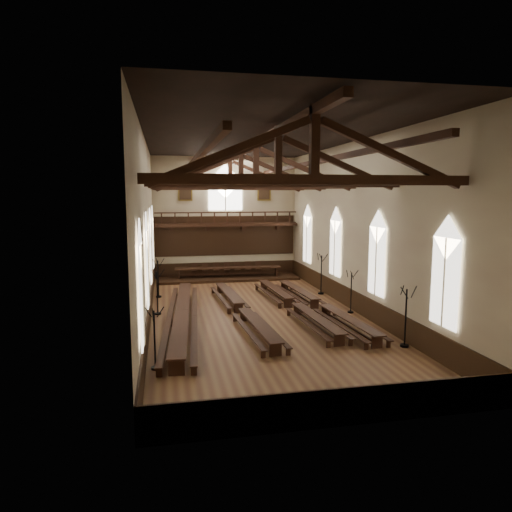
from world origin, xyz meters
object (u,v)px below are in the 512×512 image
at_px(refectory_row_b, 241,309).
at_px(refectory_row_d, 320,304).
at_px(high_table, 228,269).
at_px(candelabrum_left_far, 158,286).
at_px(candelabrum_left_near, 155,351).
at_px(refectory_row_c, 293,303).
at_px(dais, 228,278).
at_px(candelabrum_right_far, 321,282).
at_px(candelabrum_right_mid, 351,300).
at_px(candelabrum_left_mid, 158,301).
at_px(candelabrum_right_near, 405,328).
at_px(refectory_row_a, 182,314).

xyz_separation_m(refectory_row_b, refectory_row_d, (4.70, 0.07, -0.00)).
relative_size(high_table, candelabrum_left_far, 3.24).
height_order(high_table, candelabrum_left_near, candelabrum_left_near).
relative_size(refectory_row_c, candelabrum_left_near, 5.40).
xyz_separation_m(dais, candelabrum_left_near, (-5.53, -18.66, 0.67)).
relative_size(refectory_row_c, candelabrum_right_far, 4.75).
bearing_deg(dais, candelabrum_right_mid, -65.12).
bearing_deg(refectory_row_b, refectory_row_d, 0.85).
relative_size(candelabrum_left_mid, candelabrum_right_near, 0.94).
xyz_separation_m(refectory_row_b, dais, (0.89, 11.66, -0.40)).
relative_size(refectory_row_a, candelabrum_left_near, 5.88).
height_order(candelabrum_right_near, candelabrum_right_far, candelabrum_right_far).
bearing_deg(refectory_row_c, candelabrum_right_near, -65.54).
distance_m(refectory_row_a, refectory_row_d, 8.07).
xyz_separation_m(refectory_row_d, candelabrum_left_far, (-9.34, 5.98, 0.32)).
bearing_deg(candelabrum_left_far, refectory_row_b, -52.47).
height_order(dais, candelabrum_right_mid, candelabrum_right_mid).
xyz_separation_m(candelabrum_left_far, candelabrum_right_mid, (11.10, -6.39, -0.04)).
relative_size(candelabrum_left_near, candelabrum_right_mid, 1.00).
bearing_deg(refectory_row_d, candelabrum_right_mid, -13.22).
relative_size(refectory_row_b, high_table, 1.59).
bearing_deg(candelabrum_left_mid, candelabrum_left_far, 90.00).
relative_size(refectory_row_d, candelabrum_right_far, 4.78).
bearing_deg(refectory_row_c, refectory_row_b, -168.84).
bearing_deg(candelabrum_right_near, dais, 107.04).
xyz_separation_m(high_table, candelabrum_left_far, (-5.53, -5.61, -0.07)).
bearing_deg(candelabrum_right_mid, candelabrum_left_far, 150.06).
bearing_deg(candelabrum_left_mid, refectory_row_d, -8.72).
xyz_separation_m(refectory_row_c, candelabrum_right_near, (3.24, -7.13, 0.38)).
bearing_deg(candelabrum_right_near, high_table, 107.04).
distance_m(high_table, candelabrum_left_far, 7.88).
xyz_separation_m(refectory_row_b, candelabrum_right_mid, (6.45, -0.34, 0.28)).
bearing_deg(candelabrum_left_mid, dais, 61.42).
relative_size(refectory_row_b, candelabrum_left_far, 5.17).
bearing_deg(candelabrum_right_far, candelabrum_right_near, -90.00).
distance_m(refectory_row_c, candelabrum_left_mid, 7.91).
height_order(refectory_row_d, dais, refectory_row_d).
bearing_deg(candelabrum_right_far, refectory_row_c, -127.60).
relative_size(high_table, candelabrum_left_near, 3.41).
relative_size(candelabrum_right_near, candelabrum_right_mid, 1.12).
relative_size(high_table, candelabrum_left_mid, 3.25).
height_order(refectory_row_a, refectory_row_c, refectory_row_a).
relative_size(dais, candelabrum_right_far, 3.96).
bearing_deg(candelabrum_right_mid, dais, 114.88).
relative_size(refectory_row_d, candelabrum_right_mid, 5.41).
bearing_deg(refectory_row_a, candelabrum_right_far, 30.02).
distance_m(dais, candelabrum_left_near, 19.47).
bearing_deg(refectory_row_a, candelabrum_left_mid, 119.75).
distance_m(refectory_row_d, candelabrum_left_far, 11.10).
xyz_separation_m(high_table, candelabrum_left_near, (-5.53, -18.66, -0.11)).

